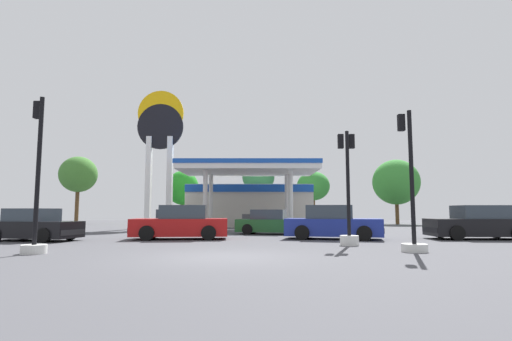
{
  "coord_description": "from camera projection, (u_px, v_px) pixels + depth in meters",
  "views": [
    {
      "loc": [
        0.96,
        -11.68,
        1.34
      ],
      "look_at": [
        0.99,
        16.65,
        4.23
      ],
      "focal_mm": 27.76,
      "sensor_mm": 36.0,
      "label": 1
    }
  ],
  "objects": [
    {
      "name": "traffic_signal_2",
      "position": [
        348.0,
        207.0,
        15.47
      ],
      "size": [
        0.72,
        0.72,
        4.5
      ],
      "color": "silver",
      "rests_on": "ground"
    },
    {
      "name": "traffic_signal_1",
      "position": [
        412.0,
        212.0,
        13.06
      ],
      "size": [
        0.83,
        0.83,
        4.72
      ],
      "color": "silver",
      "rests_on": "ground"
    },
    {
      "name": "tree_2",
      "position": [
        258.0,
        178.0,
        40.75
      ],
      "size": [
        3.32,
        3.32,
        6.22
      ],
      "color": "brown",
      "rests_on": "ground"
    },
    {
      "name": "tree_0",
      "position": [
        78.0,
        175.0,
        40.22
      ],
      "size": [
        3.72,
        3.72,
        6.85
      ],
      "color": "brown",
      "rests_on": "ground"
    },
    {
      "name": "ground_plane",
      "position": [
        223.0,
        257.0,
        11.49
      ],
      "size": [
        90.0,
        90.0,
        0.0
      ],
      "primitive_type": "plane",
      "color": "#47474C",
      "rests_on": "ground"
    },
    {
      "name": "car_0",
      "position": [
        477.0,
        224.0,
        18.79
      ],
      "size": [
        4.52,
        2.16,
        1.6
      ],
      "color": "black",
      "rests_on": "ground"
    },
    {
      "name": "car_3",
      "position": [
        33.0,
        226.0,
        17.75
      ],
      "size": [
        4.3,
        2.52,
        1.44
      ],
      "color": "black",
      "rests_on": "ground"
    },
    {
      "name": "car_1",
      "position": [
        332.0,
        224.0,
        18.86
      ],
      "size": [
        4.79,
        2.86,
        1.61
      ],
      "color": "black",
      "rests_on": "ground"
    },
    {
      "name": "car_2",
      "position": [
        180.0,
        224.0,
        18.84
      ],
      "size": [
        4.63,
        2.36,
        1.6
      ],
      "color": "black",
      "rests_on": "ground"
    },
    {
      "name": "traffic_signal_0",
      "position": [
        35.0,
        206.0,
        12.53
      ],
      "size": [
        0.76,
        0.76,
        5.02
      ],
      "color": "silver",
      "rests_on": "ground"
    },
    {
      "name": "tree_4",
      "position": [
        396.0,
        182.0,
        40.05
      ],
      "size": [
        4.66,
        4.66,
        6.52
      ],
      "color": "brown",
      "rests_on": "ground"
    },
    {
      "name": "tree_1",
      "position": [
        182.0,
        188.0,
        40.49
      ],
      "size": [
        3.27,
        3.27,
        5.44
      ],
      "color": "brown",
      "rests_on": "ground"
    },
    {
      "name": "tree_3",
      "position": [
        313.0,
        186.0,
        41.23
      ],
      "size": [
        3.42,
        3.42,
        5.43
      ],
      "color": "brown",
      "rests_on": "ground"
    },
    {
      "name": "gas_station",
      "position": [
        249.0,
        201.0,
        33.52
      ],
      "size": [
        10.44,
        11.64,
        4.77
      ],
      "color": "beige",
      "rests_on": "ground"
    },
    {
      "name": "car_5",
      "position": [
        172.0,
        222.0,
        23.82
      ],
      "size": [
        4.03,
        1.95,
        1.42
      ],
      "color": "black",
      "rests_on": "ground"
    },
    {
      "name": "car_4",
      "position": [
        271.0,
        223.0,
        22.8
      ],
      "size": [
        4.21,
        2.52,
        1.41
      ],
      "color": "black",
      "rests_on": "ground"
    },
    {
      "name": "station_pole_sign",
      "position": [
        160.0,
        142.0,
        31.0
      ],
      "size": [
        3.59,
        0.56,
        10.82
      ],
      "color": "white",
      "rests_on": "ground"
    }
  ]
}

